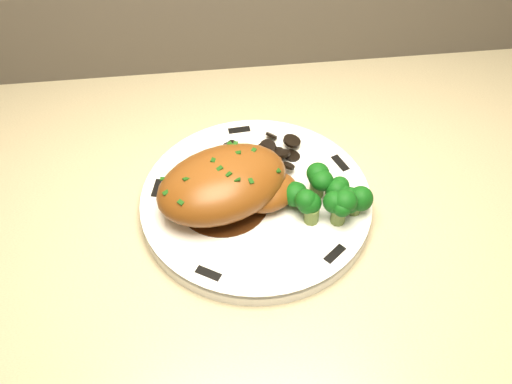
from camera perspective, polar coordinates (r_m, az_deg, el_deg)
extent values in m
cylinder|color=white|center=(0.68, 0.00, -1.01)|extent=(0.29, 0.29, 0.02)
cube|color=black|center=(0.71, 7.49, 2.55)|extent=(0.02, 0.03, 0.00)
cube|color=black|center=(0.75, -1.50, 5.51)|extent=(0.03, 0.01, 0.00)
cube|color=black|center=(0.69, -8.74, 0.33)|extent=(0.01, 0.03, 0.00)
cube|color=black|center=(0.62, -4.26, -7.24)|extent=(0.03, 0.02, 0.00)
cube|color=black|center=(0.63, 7.01, -5.50)|extent=(0.03, 0.02, 0.00)
cylinder|color=#371A0A|center=(0.67, -2.92, -0.83)|extent=(0.10, 0.10, 0.00)
ellipsoid|color=brown|center=(0.65, -3.02, 0.72)|extent=(0.16, 0.14, 0.05)
ellipsoid|color=brown|center=(0.66, 1.05, 0.00)|extent=(0.08, 0.07, 0.03)
cube|color=#133F0D|center=(0.63, -6.71, 1.00)|extent=(0.01, 0.00, 0.00)
cube|color=#133F0D|center=(0.63, -5.35, 1.75)|extent=(0.01, 0.00, 0.00)
cube|color=#133F0D|center=(0.63, -3.98, 2.36)|extent=(0.01, 0.00, 0.00)
cube|color=#133F0D|center=(0.64, -2.62, 2.87)|extent=(0.01, 0.00, 0.00)
cube|color=#133F0D|center=(0.64, -1.27, 3.27)|extent=(0.01, 0.00, 0.00)
cube|color=#133F0D|center=(0.65, 0.05, 3.53)|extent=(0.01, 0.00, 0.00)
cylinder|color=black|center=(0.72, 2.91, 3.40)|extent=(0.01, 0.01, 0.01)
cylinder|color=black|center=(0.72, 2.70, 3.91)|extent=(0.02, 0.02, 0.01)
cylinder|color=black|center=(0.72, 2.25, 4.36)|extent=(0.02, 0.02, 0.01)
cylinder|color=black|center=(0.73, 1.59, 4.23)|extent=(0.02, 0.02, 0.01)
cylinder|color=black|center=(0.73, 0.84, 4.46)|extent=(0.02, 0.02, 0.01)
cylinder|color=black|center=(0.72, 0.05, 4.55)|extent=(0.02, 0.02, 0.01)
cylinder|color=black|center=(0.73, -0.67, 4.06)|extent=(0.02, 0.02, 0.01)
cylinder|color=black|center=(0.72, -1.24, 3.93)|extent=(0.02, 0.02, 0.00)
cylinder|color=black|center=(0.71, -1.60, 3.73)|extent=(0.02, 0.02, 0.01)
cylinder|color=black|center=(0.71, -1.68, 3.04)|extent=(0.02, 0.02, 0.01)
cylinder|color=black|center=(0.71, -1.49, 2.83)|extent=(0.02, 0.02, 0.01)
cylinder|color=black|center=(0.70, -1.04, 2.68)|extent=(0.03, 0.03, 0.01)
cylinder|color=black|center=(0.70, -0.38, 2.17)|extent=(0.03, 0.03, 0.01)
cylinder|color=black|center=(0.70, 0.40, 2.26)|extent=(0.02, 0.02, 0.01)
cylinder|color=black|center=(0.70, 1.22, 2.48)|extent=(0.02, 0.02, 0.02)
cylinder|color=black|center=(0.70, 1.95, 2.36)|extent=(0.03, 0.03, 0.02)
cylinder|color=black|center=(0.71, 2.52, 2.81)|extent=(0.03, 0.03, 0.01)
cylinder|color=black|center=(0.71, 2.86, 3.33)|extent=(0.03, 0.03, 0.01)
cylinder|color=#5C7230|center=(0.66, 3.60, -0.36)|extent=(0.02, 0.02, 0.02)
sphere|color=#08350B|center=(0.65, 3.66, 0.42)|extent=(0.02, 0.02, 0.02)
cylinder|color=#5C7230|center=(0.67, 5.42, 0.29)|extent=(0.02, 0.02, 0.02)
sphere|color=#08350B|center=(0.66, 5.50, 1.07)|extent=(0.02, 0.02, 0.02)
cylinder|color=#5C7230|center=(0.67, 7.50, -0.27)|extent=(0.02, 0.02, 0.02)
sphere|color=#08350B|center=(0.66, 7.61, 0.50)|extent=(0.02, 0.02, 0.02)
cylinder|color=#5C7230|center=(0.65, 4.96, -2.03)|extent=(0.02, 0.02, 0.02)
sphere|color=#08350B|center=(0.64, 5.03, -1.26)|extent=(0.02, 0.02, 0.02)
cylinder|color=#5C7230|center=(0.65, 7.31, -2.07)|extent=(0.02, 0.02, 0.02)
sphere|color=#08350B|center=(0.64, 7.43, -1.30)|extent=(0.02, 0.02, 0.02)
cylinder|color=#5C7230|center=(0.66, 8.72, -1.17)|extent=(0.02, 0.02, 0.02)
sphere|color=#08350B|center=(0.65, 8.85, -0.40)|extent=(0.02, 0.02, 0.02)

